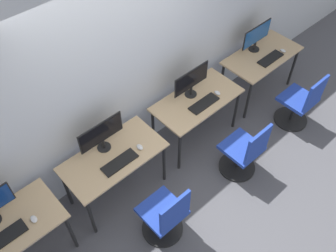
{
  "coord_description": "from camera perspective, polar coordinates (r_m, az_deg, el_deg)",
  "views": [
    {
      "loc": [
        -1.88,
        -1.94,
        4.11
      ],
      "look_at": [
        0.0,
        0.12,
        0.88
      ],
      "focal_mm": 40.0,
      "sensor_mm": 36.0,
      "label": 1
    }
  ],
  "objects": [
    {
      "name": "mouse_right",
      "position": [
        4.88,
        7.53,
        5.03
      ],
      "size": [
        0.06,
        0.09,
        0.03
      ],
      "color": "silver",
      "rests_on": "desk_right"
    },
    {
      "name": "office_chair_right",
      "position": [
        4.76,
        11.5,
        -4.06
      ],
      "size": [
        0.48,
        0.48,
        0.9
      ],
      "color": "black",
      "rests_on": "ground_plane"
    },
    {
      "name": "desk_far_left",
      "position": [
        4.13,
        -23.69,
        -15.08
      ],
      "size": [
        1.18,
        0.6,
        0.73
      ],
      "color": "tan",
      "rests_on": "ground_plane"
    },
    {
      "name": "monitor_left",
      "position": [
        4.15,
        -10.12,
        -1.25
      ],
      "size": [
        0.56,
        0.16,
        0.4
      ],
      "color": "black",
      "rests_on": "desk_left"
    },
    {
      "name": "office_chair_left",
      "position": [
        4.21,
        -0.41,
        -13.69
      ],
      "size": [
        0.48,
        0.48,
        0.9
      ],
      "color": "black",
      "rests_on": "ground_plane"
    },
    {
      "name": "office_chair_far_right",
      "position": [
        5.53,
        19.43,
        3.14
      ],
      "size": [
        0.48,
        0.48,
        0.9
      ],
      "color": "black",
      "rests_on": "ground_plane"
    },
    {
      "name": "keyboard_far_right",
      "position": [
        5.56,
        15.35,
        9.89
      ],
      "size": [
        0.42,
        0.15,
        0.02
      ],
      "color": "black",
      "rests_on": "desk_far_right"
    },
    {
      "name": "desk_right",
      "position": [
        4.85,
        4.39,
        3.39
      ],
      "size": [
        1.18,
        0.6,
        0.73
      ],
      "color": "tan",
      "rests_on": "ground_plane"
    },
    {
      "name": "keyboard_right",
      "position": [
        4.73,
        5.49,
        3.43
      ],
      "size": [
        0.42,
        0.15,
        0.02
      ],
      "color": "black",
      "rests_on": "desk_right"
    },
    {
      "name": "desk_far_right",
      "position": [
        5.67,
        14.07,
        9.82
      ],
      "size": [
        1.18,
        0.6,
        0.73
      ],
      "color": "tan",
      "rests_on": "ground_plane"
    },
    {
      "name": "mouse_far_right",
      "position": [
        5.74,
        17.11,
        10.92
      ],
      "size": [
        0.06,
        0.09,
        0.03
      ],
      "color": "silver",
      "rests_on": "desk_far_right"
    },
    {
      "name": "wall_back",
      "position": [
        4.25,
        -5.62,
        9.21
      ],
      "size": [
        12.0,
        0.05,
        2.8
      ],
      "color": "#B7BCC1",
      "rests_on": "ground_plane"
    },
    {
      "name": "keyboard_far_left",
      "position": [
        4.01,
        -23.61,
        -15.31
      ],
      "size": [
        0.42,
        0.15,
        0.02
      ],
      "color": "black",
      "rests_on": "desk_far_left"
    },
    {
      "name": "monitor_right",
      "position": [
        4.69,
        3.59,
        6.9
      ],
      "size": [
        0.56,
        0.16,
        0.4
      ],
      "color": "black",
      "rests_on": "desk_right"
    },
    {
      "name": "mouse_left",
      "position": [
        4.26,
        -4.33,
        -3.22
      ],
      "size": [
        0.06,
        0.09,
        0.03
      ],
      "color": "silver",
      "rests_on": "desk_left"
    },
    {
      "name": "desk_left",
      "position": [
        4.3,
        -8.26,
        -5.25
      ],
      "size": [
        1.18,
        0.6,
        0.73
      ],
      "color": "tan",
      "rests_on": "ground_plane"
    },
    {
      "name": "mouse_far_left",
      "position": [
        3.99,
        -19.77,
        -13.2
      ],
      "size": [
        0.06,
        0.09,
        0.03
      ],
      "color": "silver",
      "rests_on": "desk_far_left"
    },
    {
      "name": "keyboard_left",
      "position": [
        4.16,
        -7.37,
        -5.52
      ],
      "size": [
        0.42,
        0.15,
        0.02
      ],
      "color": "black",
      "rests_on": "desk_left"
    },
    {
      "name": "monitor_far_right",
      "position": [
        5.55,
        13.35,
        13.22
      ],
      "size": [
        0.56,
        0.16,
        0.4
      ],
      "color": "black",
      "rests_on": "desk_far_right"
    },
    {
      "name": "ground_plane",
      "position": [
        4.92,
        0.96,
        -7.52
      ],
      "size": [
        20.0,
        20.0,
        0.0
      ],
      "primitive_type": "plane",
      "color": "#4C4C51"
    }
  ]
}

